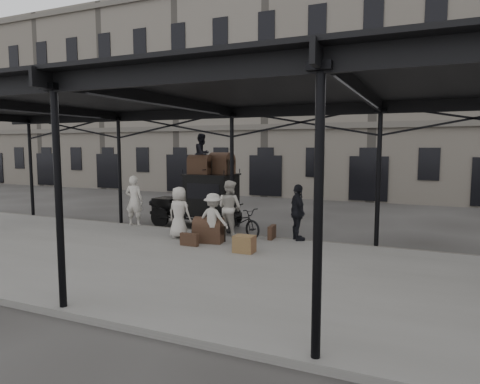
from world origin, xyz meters
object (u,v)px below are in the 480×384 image
object	(u,v)px
steamer_trunk_roof_near	(200,166)
steamer_trunk_platform	(209,232)
porter_left	(134,201)
taxi	(205,198)
bicycle	(240,222)
porter_official	(298,212)

from	to	relation	value
steamer_trunk_roof_near	steamer_trunk_platform	size ratio (longest dim) A/B	0.91
porter_left	taxi	bearing A→B (deg)	-159.01
taxi	porter_left	xyz separation A→B (m)	(-2.37, -1.44, -0.07)
taxi	bicycle	world-z (taller)	taxi
porter_left	steamer_trunk_roof_near	distance (m)	2.92
bicycle	taxi	bearing A→B (deg)	78.36
porter_official	steamer_trunk_platform	distance (m)	3.01
porter_left	steamer_trunk_platform	distance (m)	4.40
taxi	porter_official	world-z (taller)	taxi
porter_left	porter_official	world-z (taller)	porter_left
taxi	porter_left	world-z (taller)	taxi
taxi	steamer_trunk_platform	size ratio (longest dim) A/B	3.86
porter_left	steamer_trunk_roof_near	size ratio (longest dim) A/B	2.29
bicycle	steamer_trunk_platform	bearing A→B (deg)	-179.41
steamer_trunk_roof_near	steamer_trunk_platform	bearing A→B (deg)	-61.23
steamer_trunk_roof_near	porter_left	bearing A→B (deg)	-157.93
porter_official	steamer_trunk_roof_near	xyz separation A→B (m)	(-4.38, 1.19, 1.41)
steamer_trunk_roof_near	taxi	bearing A→B (deg)	66.44
steamer_trunk_platform	porter_left	bearing A→B (deg)	151.28
taxi	steamer_trunk_platform	distance (m)	3.45
porter_official	steamer_trunk_roof_near	size ratio (longest dim) A/B	2.17
porter_left	steamer_trunk_platform	bearing A→B (deg)	150.00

